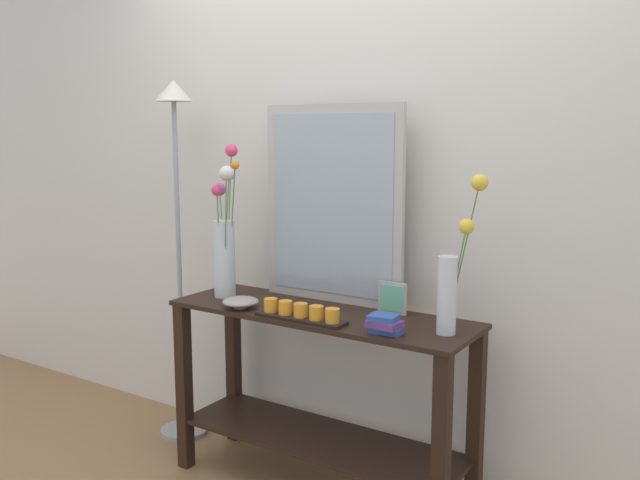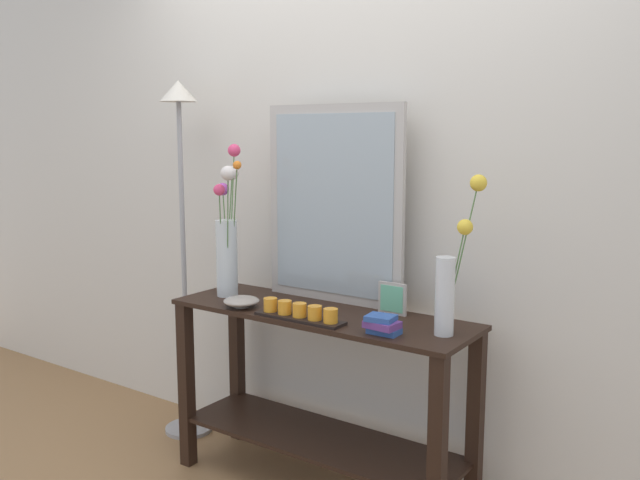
{
  "view_description": "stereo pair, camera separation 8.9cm",
  "coord_description": "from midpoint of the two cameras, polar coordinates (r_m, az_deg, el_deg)",
  "views": [
    {
      "loc": [
        1.48,
        -2.28,
        1.51
      ],
      "look_at": [
        0.0,
        0.0,
        1.08
      ],
      "focal_mm": 37.94,
      "sensor_mm": 36.0,
      "label": 1
    },
    {
      "loc": [
        1.56,
        -2.23,
        1.51
      ],
      "look_at": [
        0.0,
        0.0,
        1.08
      ],
      "focal_mm": 37.94,
      "sensor_mm": 36.0,
      "label": 2
    }
  ],
  "objects": [
    {
      "name": "decorative_bowl",
      "position": [
        2.89,
        -5.77,
        -5.15
      ],
      "size": [
        0.15,
        0.15,
        0.05
      ],
      "color": "#9E9389",
      "rests_on": "console_table"
    },
    {
      "name": "tall_vase_left",
      "position": [
        3.06,
        -7.01,
        0.22
      ],
      "size": [
        0.21,
        0.23,
        0.68
      ],
      "color": "silver",
      "rests_on": "console_table"
    },
    {
      "name": "console_table",
      "position": [
        2.91,
        0.89,
        -11.77
      ],
      "size": [
        1.32,
        0.42,
        0.78
      ],
      "color": "black",
      "rests_on": "ground"
    },
    {
      "name": "wall_back",
      "position": [
        3.0,
        4.48,
        5.82
      ],
      "size": [
        6.4,
        0.08,
        2.7
      ],
      "primitive_type": "cube",
      "color": "silver",
      "rests_on": "ground"
    },
    {
      "name": "mirror_leaning",
      "position": [
        2.91,
        2.04,
        3.0
      ],
      "size": [
        0.68,
        0.03,
        0.85
      ],
      "color": "#B7B2AD",
      "rests_on": "console_table"
    },
    {
      "name": "picture_frame_small",
      "position": [
        2.78,
        7.03,
        -4.92
      ],
      "size": [
        0.13,
        0.01,
        0.13
      ],
      "color": "#B7B2AD",
      "rests_on": "console_table"
    },
    {
      "name": "book_stack",
      "position": [
        2.51,
        6.3,
        -7.11
      ],
      "size": [
        0.13,
        0.1,
        0.07
      ],
      "color": "#2D519E",
      "rests_on": "console_table"
    },
    {
      "name": "vase_right",
      "position": [
        2.5,
        11.99,
        -2.93
      ],
      "size": [
        0.14,
        0.16,
        0.58
      ],
      "color": "silver",
      "rests_on": "console_table"
    },
    {
      "name": "floor_lamp",
      "position": [
        3.37,
        -10.84,
        3.33
      ],
      "size": [
        0.24,
        0.24,
        1.76
      ],
      "color": "#9E9EA3",
      "rests_on": "ground"
    },
    {
      "name": "candle_tray",
      "position": [
        2.68,
        -0.78,
        -6.16
      ],
      "size": [
        0.39,
        0.09,
        0.07
      ],
      "color": "black",
      "rests_on": "console_table"
    }
  ]
}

